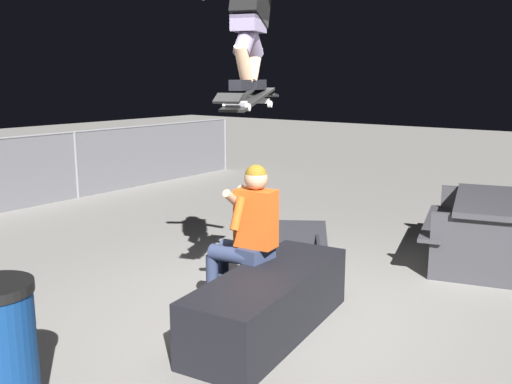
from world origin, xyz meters
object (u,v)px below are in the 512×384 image
at_px(skateboard, 249,99).
at_px(kicker_ramp, 295,245).
at_px(skater_airborne, 251,9).
at_px(person_sitting_on_ledge, 245,231).
at_px(ledge_box_main, 270,303).
at_px(picnic_table_back, 488,220).

bearing_deg(skateboard, kicker_ramp, 22.71).
bearing_deg(skater_airborne, person_sitting_on_ledge, 55.99).
relative_size(ledge_box_main, skateboard, 1.77).
relative_size(kicker_ramp, picnic_table_back, 0.64).
xyz_separation_m(ledge_box_main, skateboard, (0.04, 0.24, 1.64)).
bearing_deg(skateboard, picnic_table_back, -21.83).
height_order(person_sitting_on_ledge, skateboard, skateboard).
distance_m(skateboard, skater_airborne, 0.69).
distance_m(person_sitting_on_ledge, skateboard, 1.16).
relative_size(person_sitting_on_ledge, skater_airborne, 1.20).
xyz_separation_m(person_sitting_on_ledge, picnic_table_back, (2.72, -1.31, -0.26)).
xyz_separation_m(skater_airborne, kicker_ramp, (1.95, 0.82, -2.52)).
relative_size(person_sitting_on_ledge, kicker_ramp, 1.05).
distance_m(skater_airborne, picnic_table_back, 3.69).
relative_size(person_sitting_on_ledge, skateboard, 1.31).
bearing_deg(skateboard, person_sitting_on_ledge, 46.97).
distance_m(person_sitting_on_ledge, kicker_ramp, 2.10).
bearing_deg(ledge_box_main, skateboard, 81.50).
xyz_separation_m(skateboard, picnic_table_back, (2.87, -1.15, -1.39)).
height_order(person_sitting_on_ledge, kicker_ramp, person_sitting_on_ledge).
bearing_deg(skater_airborne, kicker_ramp, 22.82).
height_order(kicker_ramp, picnic_table_back, picnic_table_back).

